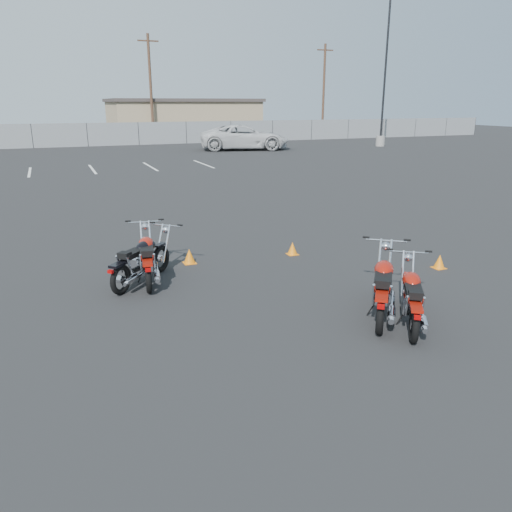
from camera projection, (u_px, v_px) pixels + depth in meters
name	position (u px, v px, depth m)	size (l,w,h in m)	color
ground	(259.00, 303.00, 8.59)	(120.00, 120.00, 0.00)	black
motorcycle_front_red	(148.00, 258.00, 9.54)	(0.79, 2.02, 0.99)	black
motorcycle_second_black	(142.00, 261.00, 9.44)	(1.63, 1.67, 0.96)	black
motorcycle_third_red	(412.00, 298.00, 7.65)	(1.39, 1.78, 0.94)	black
motorcycle_rear_red	(383.00, 288.00, 7.96)	(1.62, 1.91, 1.04)	black
training_cone_near	(292.00, 248.00, 11.29)	(0.24, 0.24, 0.29)	orange
training_cone_far	(439.00, 261.00, 10.35)	(0.24, 0.24, 0.29)	orange
training_cone_extra	(189.00, 256.00, 10.67)	(0.26, 0.26, 0.31)	orange
light_pole_east	(383.00, 105.00, 38.82)	(0.80, 0.70, 11.63)	gray
chainlink_fence	(87.00, 135.00, 39.25)	(80.06, 0.06, 1.80)	slate
tan_building_east	(182.00, 118.00, 50.56)	(14.40, 9.40, 3.70)	tan
utility_pole_c	(151.00, 86.00, 43.86)	(1.80, 0.24, 9.00)	#422B1F
utility_pole_d	(324.00, 89.00, 51.30)	(1.80, 0.24, 9.00)	#422B1F
parking_line_stripes	(62.00, 171.00, 25.35)	(15.12, 4.00, 0.01)	silver
white_van	(244.00, 130.00, 36.28)	(7.45, 2.98, 2.83)	silver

